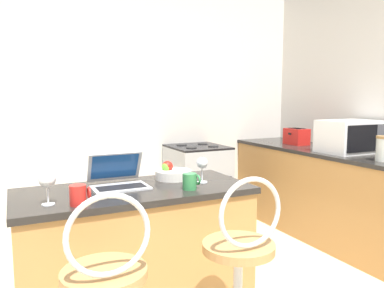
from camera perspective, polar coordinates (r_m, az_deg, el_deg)
wall_back at (r=4.01m, az=-11.03°, el=5.56°), size 12.00×0.06×2.60m
breakfast_bar at (r=2.30m, az=-8.45°, el=-17.46°), size 1.30×0.59×0.89m
counter_right at (r=3.81m, az=23.38°, el=-8.01°), size 0.67×2.96×0.89m
laptop at (r=2.20m, az=-11.21°, el=-5.11°), size 0.31×0.27×0.19m
microwave at (r=3.78m, az=22.80°, el=1.07°), size 0.52×0.38×0.30m
toaster at (r=4.25m, az=15.63°, el=1.11°), size 0.19×0.25×0.18m
stove_range at (r=4.06m, az=0.82°, el=-6.52°), size 0.57×0.61×0.89m
wine_glass_short at (r=1.91m, az=-21.20°, el=-5.17°), size 0.08×0.08×0.16m
mug_green at (r=2.09m, az=-0.29°, el=-5.71°), size 0.10×0.08×0.09m
mug_red at (r=1.87m, az=-16.87°, el=-7.45°), size 0.10×0.08×0.10m
wine_glass_tall at (r=2.25m, az=1.55°, el=-3.08°), size 0.07×0.07×0.15m
fruit_bowl at (r=2.37m, az=-3.10°, el=-4.38°), size 0.23×0.23×0.11m
storage_jar at (r=3.38m, az=27.16°, el=-0.62°), size 0.12×0.12×0.20m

